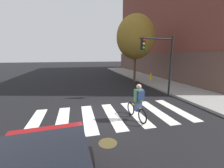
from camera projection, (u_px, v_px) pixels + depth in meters
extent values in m
plane|color=black|center=(105.00, 116.00, 7.24)|extent=(120.00, 120.00, 0.00)
cube|color=silver|center=(34.00, 123.00, 6.49)|extent=(0.55, 3.33, 0.01)
cube|color=silver|center=(63.00, 120.00, 6.77)|extent=(0.55, 3.33, 0.01)
cube|color=silver|center=(89.00, 118.00, 7.05)|extent=(0.55, 3.33, 0.01)
cube|color=silver|center=(113.00, 115.00, 7.33)|extent=(0.55, 3.33, 0.01)
cube|color=silver|center=(135.00, 113.00, 7.61)|extent=(0.55, 3.33, 0.01)
cube|color=silver|center=(156.00, 111.00, 7.89)|extent=(0.55, 3.33, 0.01)
cube|color=silver|center=(175.00, 109.00, 8.17)|extent=(0.55, 3.33, 0.01)
cylinder|color=#473D1E|center=(108.00, 143.00, 5.03)|extent=(0.64, 0.64, 0.01)
cylinder|color=black|center=(88.00, 162.00, 3.67)|extent=(0.28, 0.69, 0.68)
torus|color=black|center=(142.00, 116.00, 6.41)|extent=(0.14, 0.66, 0.66)
torus|color=black|center=(131.00, 108.00, 7.37)|extent=(0.14, 0.66, 0.66)
cylinder|color=orange|center=(136.00, 106.00, 6.84)|extent=(0.16, 0.89, 0.05)
cylinder|color=orange|center=(138.00, 106.00, 6.68)|extent=(0.04, 0.04, 0.45)
cube|color=#384772|center=(138.00, 105.00, 6.67)|extent=(0.30, 0.23, 0.56)
cube|color=#3F724C|center=(139.00, 95.00, 6.58)|extent=(0.39, 0.28, 0.56)
sphere|color=tan|center=(139.00, 87.00, 6.51)|extent=(0.22, 0.22, 0.22)
cube|color=navy|center=(141.00, 95.00, 6.41)|extent=(0.30, 0.19, 0.40)
cylinder|color=black|center=(170.00, 67.00, 10.29)|extent=(0.14, 0.14, 4.20)
cylinder|color=black|center=(157.00, 39.00, 9.65)|extent=(2.40, 0.10, 0.10)
cube|color=black|center=(143.00, 44.00, 9.49)|extent=(0.24, 0.20, 0.76)
sphere|color=red|center=(144.00, 40.00, 9.34)|extent=(0.14, 0.14, 0.14)
sphere|color=gold|center=(144.00, 44.00, 9.38)|extent=(0.14, 0.14, 0.14)
sphere|color=green|center=(143.00, 48.00, 9.43)|extent=(0.14, 0.14, 0.14)
cylinder|color=gold|center=(151.00, 77.00, 16.67)|extent=(0.22, 0.22, 0.65)
sphere|color=gold|center=(151.00, 74.00, 16.60)|extent=(0.18, 0.18, 0.18)
cylinder|color=gold|center=(152.00, 77.00, 16.70)|extent=(0.12, 0.09, 0.09)
cylinder|color=#4C3823|center=(135.00, 68.00, 15.95)|extent=(0.24, 0.24, 3.19)
ellipsoid|color=olive|center=(136.00, 37.00, 15.33)|extent=(3.97, 3.97, 4.56)
cube|color=brown|center=(191.00, 63.00, 23.92)|extent=(16.04, 25.04, 3.20)
cube|color=brown|center=(197.00, 12.00, 22.44)|extent=(15.72, 24.54, 12.20)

